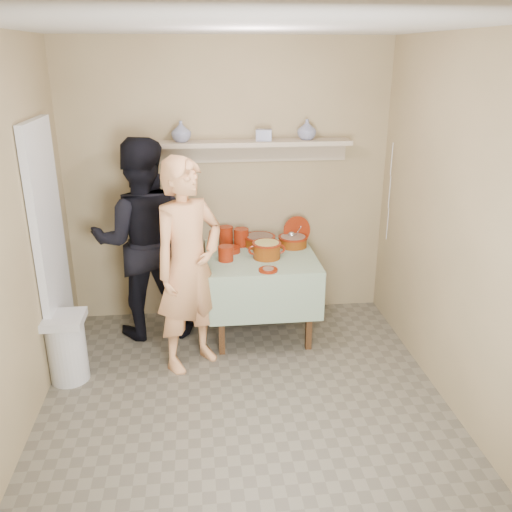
{
  "coord_description": "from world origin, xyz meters",
  "views": [
    {
      "loc": [
        -0.29,
        -3.22,
        2.45
      ],
      "look_at": [
        0.15,
        0.75,
        0.95
      ],
      "focal_mm": 38.0,
      "sensor_mm": 36.0,
      "label": 1
    }
  ],
  "objects": [
    {
      "name": "vase_left",
      "position": [
        -0.41,
        1.62,
        1.81
      ],
      "size": [
        0.24,
        0.24,
        0.18
      ],
      "primitive_type": "imported",
      "rotation": [
        0.0,
        0.0,
        0.9
      ],
      "color": "navy",
      "rests_on": "wall_shelf"
    },
    {
      "name": "ceramic_box",
      "position": [
        0.32,
        1.61,
        1.77
      ],
      "size": [
        0.15,
        0.12,
        0.1
      ],
      "primitive_type": "cube",
      "rotation": [
        0.0,
        0.0,
        -0.18
      ],
      "color": "navy",
      "rests_on": "wall_shelf"
    },
    {
      "name": "person_cook",
      "position": [
        -0.38,
        0.79,
        0.87
      ],
      "size": [
        0.76,
        0.72,
        1.74
      ],
      "primitive_type": "imported",
      "rotation": [
        0.0,
        0.0,
        0.66
      ],
      "color": "#E69D63",
      "rests_on": "ground"
    },
    {
      "name": "person_helper",
      "position": [
        -0.79,
        1.38,
        0.9
      ],
      "size": [
        0.92,
        0.75,
        1.81
      ],
      "primitive_type": "imported",
      "rotation": [
        0.0,
        0.0,
        -3.07
      ],
      "color": "black",
      "rests_on": "ground"
    },
    {
      "name": "ladle",
      "position": [
        0.57,
        1.48,
        0.87
      ],
      "size": [
        0.08,
        0.26,
        0.19
      ],
      "color": "silver",
      "rests_on": "cazuela_meat_b"
    },
    {
      "name": "electrical_cord",
      "position": [
        1.47,
        1.48,
        1.25
      ],
      "size": [
        0.01,
        0.05,
        0.9
      ],
      "color": "silver",
      "rests_on": "wall_shelf"
    },
    {
      "name": "front_plate",
      "position": [
        0.27,
        0.89,
        0.77
      ],
      "size": [
        0.16,
        0.16,
        0.03
      ],
      "color": "#6E1100",
      "rests_on": "serving_table"
    },
    {
      "name": "bowl_stack",
      "position": [
        -0.07,
        1.17,
        0.83
      ],
      "size": [
        0.13,
        0.13,
        0.13
      ],
      "primitive_type": "cylinder",
      "color": "#6E1100",
      "rests_on": "serving_table"
    },
    {
      "name": "room_shell",
      "position": [
        0.0,
        0.0,
        1.61
      ],
      "size": [
        3.04,
        3.54,
        2.62
      ],
      "color": "tan",
      "rests_on": "ground"
    },
    {
      "name": "tile_panel",
      "position": [
        -1.46,
        0.95,
        1.0
      ],
      "size": [
        0.06,
        0.7,
        2.0
      ],
      "primitive_type": "cube",
      "color": "silver",
      "rests_on": "ground"
    },
    {
      "name": "propped_lid",
      "position": [
        0.63,
        1.57,
        0.88
      ],
      "size": [
        0.28,
        0.13,
        0.27
      ],
      "primitive_type": "cylinder",
      "rotation": [
        1.38,
        0.0,
        0.24
      ],
      "color": "#6E1100",
      "rests_on": "serving_table"
    },
    {
      "name": "wall_shelf",
      "position": [
        0.2,
        1.65,
        1.67
      ],
      "size": [
        1.8,
        0.25,
        0.21
      ],
      "color": "tan",
      "rests_on": "room_shell"
    },
    {
      "name": "vase_right",
      "position": [
        0.71,
        1.63,
        1.81
      ],
      "size": [
        0.18,
        0.18,
        0.18
      ],
      "primitive_type": "imported",
      "rotation": [
        0.0,
        0.0,
        -0.03
      ],
      "color": "navy",
      "rests_on": "wall_shelf"
    },
    {
      "name": "serving_table",
      "position": [
        0.25,
        1.28,
        0.64
      ],
      "size": [
        0.97,
        0.97,
        0.76
      ],
      "color": "#4C2D16",
      "rests_on": "ground"
    },
    {
      "name": "trash_bin",
      "position": [
        -1.36,
        0.64,
        0.28
      ],
      "size": [
        0.32,
        0.32,
        0.56
      ],
      "color": "silver",
      "rests_on": "ground"
    },
    {
      "name": "empty_bowl",
      "position": [
        -0.01,
        1.38,
        0.79
      ],
      "size": [
        0.16,
        0.16,
        0.05
      ],
      "primitive_type": "cylinder",
      "color": "#6E1100",
      "rests_on": "serving_table"
    },
    {
      "name": "ground",
      "position": [
        0.0,
        0.0,
        0.0
      ],
      "size": [
        3.5,
        3.5,
        0.0
      ],
      "primitive_type": "plane",
      "color": "#676151",
      "rests_on": "ground"
    },
    {
      "name": "cazuela_meat_a",
      "position": [
        0.27,
        1.52,
        0.82
      ],
      "size": [
        0.3,
        0.3,
        0.1
      ],
      "color": "#5F2506",
      "rests_on": "serving_table"
    },
    {
      "name": "cazuela_meat_b",
      "position": [
        0.58,
        1.47,
        0.82
      ],
      "size": [
        0.28,
        0.28,
        0.1
      ],
      "color": "#5F2506",
      "rests_on": "serving_table"
    },
    {
      "name": "plate_stack_b",
      "position": [
        0.1,
        1.54,
        0.84
      ],
      "size": [
        0.14,
        0.14,
        0.16
      ],
      "primitive_type": "cylinder",
      "color": "#6E1100",
      "rests_on": "serving_table"
    },
    {
      "name": "cazuela_rice",
      "position": [
        0.29,
        1.2,
        0.85
      ],
      "size": [
        0.33,
        0.25,
        0.14
      ],
      "color": "#5F2506",
      "rests_on": "serving_table"
    },
    {
      "name": "plate_stack_a",
      "position": [
        -0.04,
        1.58,
        0.85
      ],
      "size": [
        0.13,
        0.13,
        0.18
      ],
      "primitive_type": "cylinder",
      "color": "#6E1100",
      "rests_on": "serving_table"
    }
  ]
}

